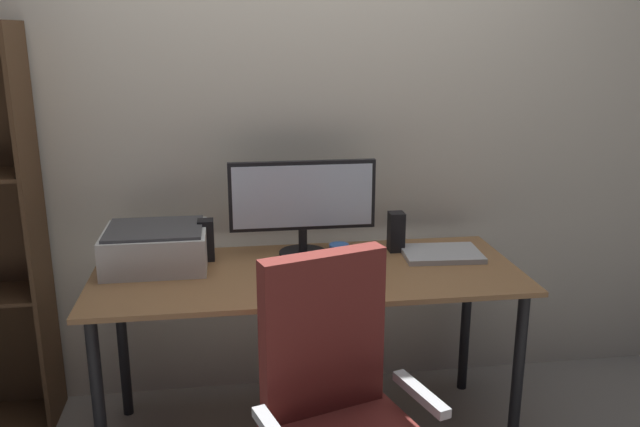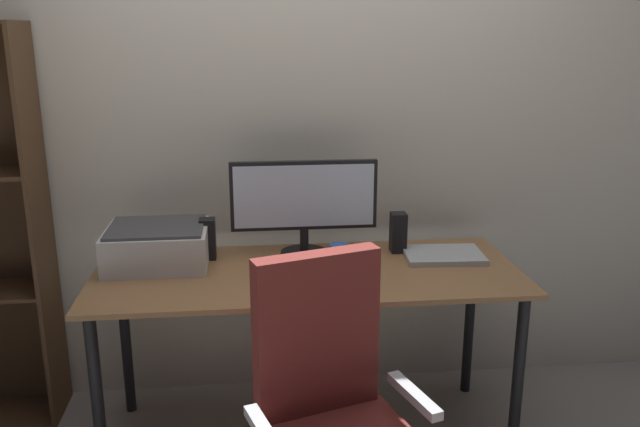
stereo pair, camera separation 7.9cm
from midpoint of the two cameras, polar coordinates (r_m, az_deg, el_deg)
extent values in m
cube|color=beige|center=(2.96, -3.15, 8.73)|extent=(6.40, 0.10, 2.60)
cube|color=olive|center=(2.60, -1.96, -5.20)|extent=(1.67, 0.68, 0.02)
cylinder|color=black|center=(2.55, -19.44, -15.83)|extent=(0.04, 0.04, 0.72)
cylinder|color=black|center=(2.70, 15.89, -13.64)|extent=(0.04, 0.04, 0.72)
cylinder|color=black|center=(3.04, -17.46, -10.38)|extent=(0.04, 0.04, 0.72)
cylinder|color=black|center=(3.16, 11.80, -8.87)|extent=(0.04, 0.04, 0.72)
cylinder|color=black|center=(2.78, -2.31, -3.43)|extent=(0.20, 0.20, 0.01)
cylinder|color=black|center=(2.76, -2.32, -2.34)|extent=(0.04, 0.04, 0.10)
cube|color=black|center=(2.71, -2.36, 1.57)|extent=(0.61, 0.03, 0.29)
cube|color=silver|center=(2.70, -2.33, 1.50)|extent=(0.58, 0.01, 0.26)
cube|color=#B7BABC|center=(2.44, -1.88, -6.10)|extent=(0.29, 0.12, 0.02)
cube|color=black|center=(2.48, 2.98, -5.58)|extent=(0.07, 0.10, 0.03)
cylinder|color=#285193|center=(2.59, 0.77, -3.81)|extent=(0.08, 0.08, 0.11)
cube|color=#285193|center=(2.59, 1.80, -3.65)|extent=(0.02, 0.01, 0.06)
cube|color=#B7BABC|center=(2.80, 9.67, -3.44)|extent=(0.33, 0.25, 0.02)
cube|color=black|center=(2.74, -10.64, -2.26)|extent=(0.06, 0.07, 0.17)
cube|color=black|center=(2.81, 5.81, -1.59)|extent=(0.06, 0.07, 0.17)
cube|color=silver|center=(2.71, -14.83, -2.93)|extent=(0.40, 0.34, 0.15)
cube|color=#424244|center=(2.69, -14.95, -1.29)|extent=(0.37, 0.31, 0.01)
cube|color=maroon|center=(2.06, -0.86, -10.32)|extent=(0.40, 0.19, 0.52)
cube|color=#B7BABC|center=(2.10, 7.60, -15.21)|extent=(0.12, 0.26, 0.03)
cube|color=#4C331E|center=(2.95, -24.03, -1.68)|extent=(0.02, 0.28, 1.69)
camera|label=1|loc=(0.04, -90.89, -0.25)|focal=36.98mm
camera|label=2|loc=(0.04, 89.11, 0.25)|focal=36.98mm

